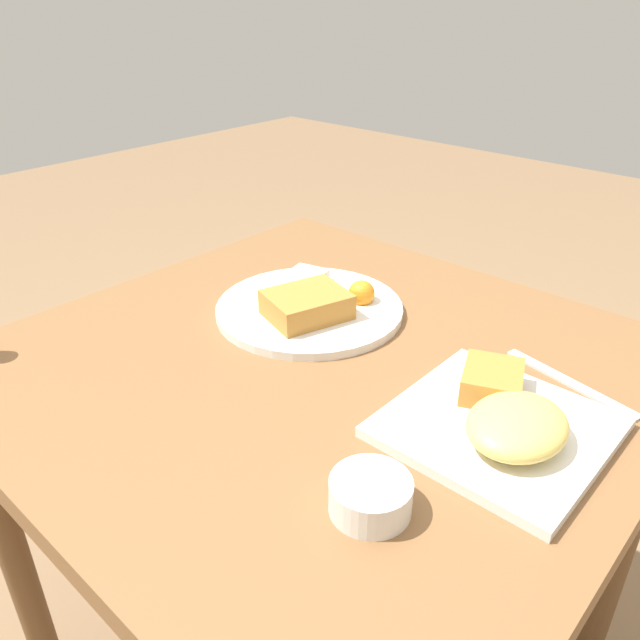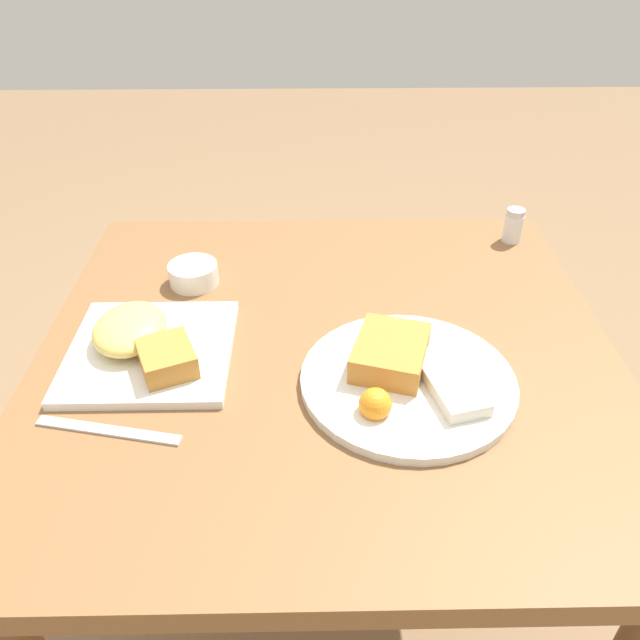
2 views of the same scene
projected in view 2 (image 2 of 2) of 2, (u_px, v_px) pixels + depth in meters
ground_plane at (325, 598)px, 1.37m from camera, size 8.00×8.00×0.00m
dining_table at (327, 388)px, 1.01m from camera, size 0.85×0.88×0.70m
plate_square_near at (145, 343)px, 0.93m from camera, size 0.24×0.24×0.06m
plate_oval_far at (406, 375)px, 0.88m from camera, size 0.30×0.30×0.05m
sauce_ramekin at (193, 273)px, 1.09m from camera, size 0.09×0.09×0.04m
salt_shaker at (513, 227)px, 1.22m from camera, size 0.04×0.04×0.07m
butter_knife at (108, 430)px, 0.81m from camera, size 0.06×0.20×0.00m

